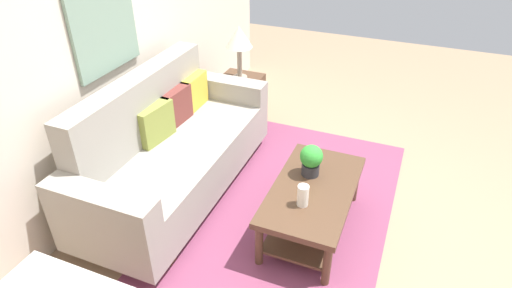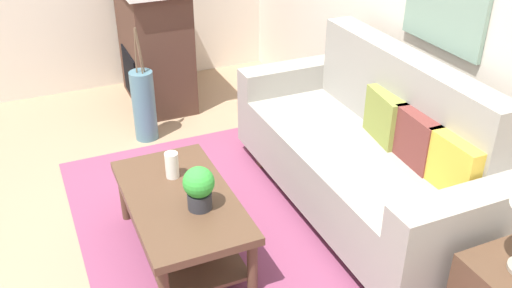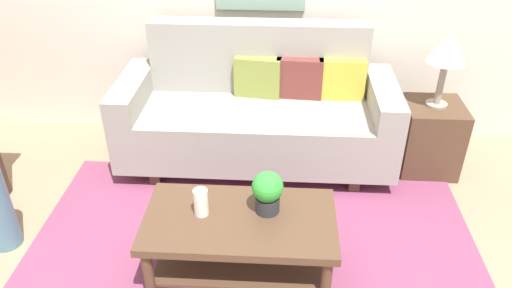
% 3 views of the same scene
% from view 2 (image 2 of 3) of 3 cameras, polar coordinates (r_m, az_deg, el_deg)
% --- Properties ---
extents(ground_plane, '(9.72, 9.72, 0.00)m').
position_cam_2_polar(ground_plane, '(3.53, -10.65, -12.35)').
color(ground_plane, '#9E7F60').
extents(wall_back, '(5.72, 0.10, 2.70)m').
position_cam_2_polar(wall_back, '(3.74, 19.72, 12.74)').
color(wall_back, beige).
rests_on(wall_back, ground_plane).
extents(area_rug, '(2.90, 1.71, 0.01)m').
position_cam_2_polar(area_rug, '(3.62, -2.88, -10.34)').
color(area_rug, '#843D5B').
rests_on(area_rug, ground_plane).
extents(couch, '(2.11, 0.84, 1.08)m').
position_cam_2_polar(couch, '(3.80, 10.96, -0.98)').
color(couch, gray).
rests_on(couch, ground_plane).
extents(throw_pillow_olive, '(0.37, 0.17, 0.32)m').
position_cam_2_polar(throw_pillow_olive, '(3.75, 12.93, 2.71)').
color(throw_pillow_olive, olive).
rests_on(throw_pillow_olive, couch).
extents(throw_pillow_maroon, '(0.37, 0.14, 0.32)m').
position_cam_2_polar(throw_pillow_maroon, '(3.53, 15.95, 0.48)').
color(throw_pillow_maroon, brown).
rests_on(throw_pillow_maroon, couch).
extents(throw_pillow_mustard, '(0.36, 0.12, 0.32)m').
position_cam_2_polar(throw_pillow_mustard, '(3.32, 19.35, -2.03)').
color(throw_pillow_mustard, gold).
rests_on(throw_pillow_mustard, couch).
extents(coffee_table, '(1.10, 0.60, 0.43)m').
position_cam_2_polar(coffee_table, '(3.42, -7.56, -6.83)').
color(coffee_table, '#513826').
rests_on(coffee_table, ground_plane).
extents(tabletop_vase, '(0.08, 0.08, 0.17)m').
position_cam_2_polar(tabletop_vase, '(3.49, -8.49, -2.12)').
color(tabletop_vase, white).
rests_on(tabletop_vase, coffee_table).
extents(potted_plant_tabletop, '(0.18, 0.18, 0.26)m').
position_cam_2_polar(potted_plant_tabletop, '(3.16, -5.79, -4.33)').
color(potted_plant_tabletop, '#2D2D33').
rests_on(potted_plant_tabletop, coffee_table).
extents(fireplace, '(1.02, 0.58, 1.16)m').
position_cam_2_polar(fireplace, '(5.34, -10.24, 10.11)').
color(fireplace, '#472D23').
rests_on(fireplace, ground_plane).
extents(floor_vase, '(0.19, 0.19, 0.60)m').
position_cam_2_polar(floor_vase, '(4.76, -11.25, 3.80)').
color(floor_vase, slate).
rests_on(floor_vase, ground_plane).
extents(floor_vase_branch_a, '(0.05, 0.03, 0.36)m').
position_cam_2_polar(floor_vase_branch_a, '(4.56, -11.77, 9.14)').
color(floor_vase_branch_a, brown).
rests_on(floor_vase_branch_a, floor_vase).
extents(floor_vase_branch_b, '(0.05, 0.04, 0.36)m').
position_cam_2_polar(floor_vase_branch_b, '(4.59, -11.65, 9.29)').
color(floor_vase_branch_b, brown).
rests_on(floor_vase_branch_b, floor_vase).
extents(floor_vase_branch_c, '(0.03, 0.03, 0.36)m').
position_cam_2_polar(floor_vase_branch_c, '(4.58, -12.08, 9.22)').
color(floor_vase_branch_c, brown).
rests_on(floor_vase_branch_c, floor_vase).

